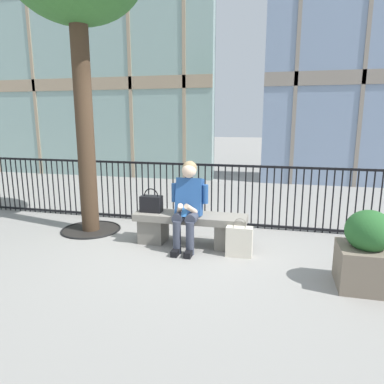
% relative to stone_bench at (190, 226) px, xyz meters
% --- Properties ---
extents(ground_plane, '(60.00, 60.00, 0.00)m').
position_rel_stone_bench_xyz_m(ground_plane, '(0.00, 0.00, -0.27)').
color(ground_plane, gray).
extents(stone_bench, '(1.60, 0.44, 0.45)m').
position_rel_stone_bench_xyz_m(stone_bench, '(0.00, 0.00, 0.00)').
color(stone_bench, gray).
rests_on(stone_bench, ground).
extents(seated_person_with_phone, '(0.52, 0.66, 1.21)m').
position_rel_stone_bench_xyz_m(seated_person_with_phone, '(0.00, -0.13, 0.38)').
color(seated_person_with_phone, '#383D4C').
rests_on(seated_person_with_phone, ground).
extents(handbag_on_bench, '(0.31, 0.17, 0.35)m').
position_rel_stone_bench_xyz_m(handbag_on_bench, '(-0.58, -0.01, 0.30)').
color(handbag_on_bench, black).
rests_on(handbag_on_bench, stone_bench).
extents(shopping_bag, '(0.34, 0.15, 0.50)m').
position_rel_stone_bench_xyz_m(shopping_bag, '(0.73, -0.28, -0.07)').
color(shopping_bag, beige).
rests_on(shopping_bag, ground).
extents(plaza_railing, '(9.69, 0.04, 1.05)m').
position_rel_stone_bench_xyz_m(plaza_railing, '(0.00, 1.01, 0.26)').
color(plaza_railing, black).
rests_on(plaza_railing, ground).
extents(planter, '(0.57, 0.57, 0.85)m').
position_rel_stone_bench_xyz_m(planter, '(2.13, -0.82, 0.12)').
color(planter, '#726656').
rests_on(planter, ground).
extents(building_facade_left, '(11.42, 0.43, 9.00)m').
position_rel_stone_bench_xyz_m(building_facade_left, '(-6.41, 5.48, 4.24)').
color(building_facade_left, '#84A39E').
rests_on(building_facade_left, ground).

